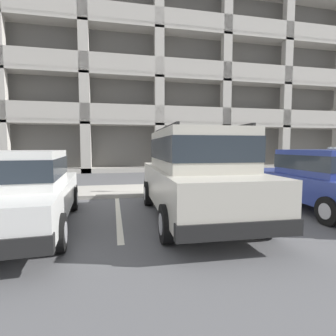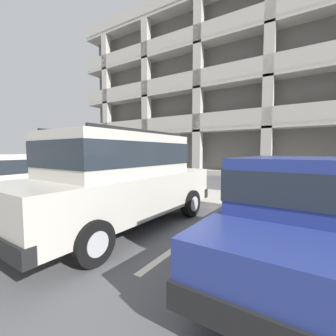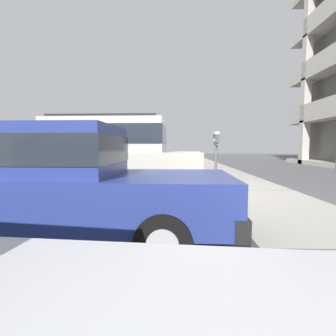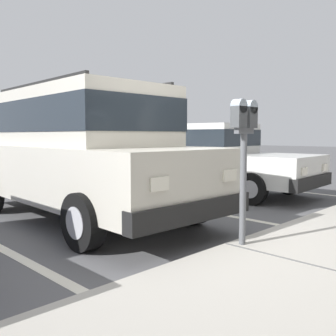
{
  "view_description": "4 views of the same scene",
  "coord_description": "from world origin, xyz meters",
  "px_view_note": "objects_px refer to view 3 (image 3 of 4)",
  "views": [
    {
      "loc": [
        -1.74,
        -8.05,
        1.61
      ],
      "look_at": [
        -0.16,
        -0.58,
        1.0
      ],
      "focal_mm": 28.0,
      "sensor_mm": 36.0,
      "label": 1
    },
    {
      "loc": [
        3.47,
        -5.96,
        1.62
      ],
      "look_at": [
        0.01,
        -0.48,
        1.14
      ],
      "focal_mm": 24.0,
      "sensor_mm": 36.0,
      "label": 2
    },
    {
      "loc": [
        6.87,
        -0.79,
        1.27
      ],
      "look_at": [
        0.31,
        -0.92,
        0.73
      ],
      "focal_mm": 28.0,
      "sensor_mm": 36.0,
      "label": 3
    },
    {
      "loc": [
        3.25,
        2.55,
        1.29
      ],
      "look_at": [
        -0.03,
        -0.69,
        0.88
      ],
      "focal_mm": 40.0,
      "sensor_mm": 36.0,
      "label": 4
    }
  ],
  "objects_px": {
    "silver_suv": "(109,154)",
    "parking_meter_near": "(216,147)",
    "dark_hatchback": "(57,180)",
    "red_sedan": "(125,158)"
  },
  "relations": [
    {
      "from": "red_sedan",
      "to": "dark_hatchback",
      "type": "bearing_deg",
      "value": -0.75
    },
    {
      "from": "silver_suv",
      "to": "red_sedan",
      "type": "height_order",
      "value": "silver_suv"
    },
    {
      "from": "dark_hatchback",
      "to": "parking_meter_near",
      "type": "height_order",
      "value": "parking_meter_near"
    },
    {
      "from": "silver_suv",
      "to": "parking_meter_near",
      "type": "xyz_separation_m",
      "value": [
        -0.18,
        2.8,
        0.18
      ]
    },
    {
      "from": "red_sedan",
      "to": "dark_hatchback",
      "type": "relative_size",
      "value": 1.01
    },
    {
      "from": "dark_hatchback",
      "to": "parking_meter_near",
      "type": "xyz_separation_m",
      "value": [
        -3.53,
        2.7,
        0.44
      ]
    },
    {
      "from": "dark_hatchback",
      "to": "parking_meter_near",
      "type": "bearing_deg",
      "value": 144.18
    },
    {
      "from": "silver_suv",
      "to": "parking_meter_near",
      "type": "bearing_deg",
      "value": 95.23
    },
    {
      "from": "silver_suv",
      "to": "dark_hatchback",
      "type": "bearing_deg",
      "value": 3.44
    },
    {
      "from": "parking_meter_near",
      "to": "dark_hatchback",
      "type": "bearing_deg",
      "value": -37.34
    }
  ]
}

